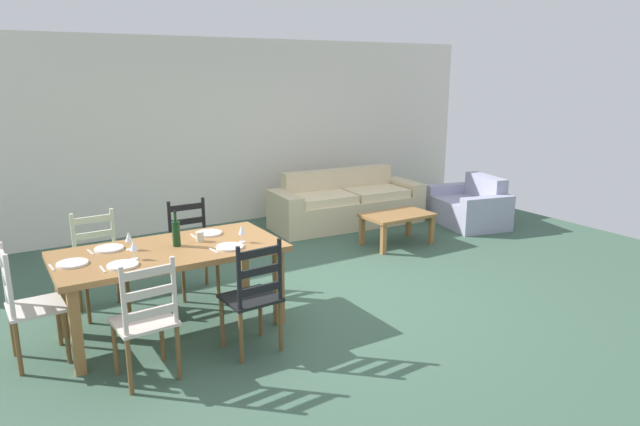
% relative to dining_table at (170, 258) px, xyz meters
% --- Properties ---
extents(ground_plane, '(9.60, 9.60, 0.02)m').
position_rel_dining_table_xyz_m(ground_plane, '(1.47, -0.05, -0.67)').
color(ground_plane, '#3C5B48').
extents(wall_far, '(9.60, 0.16, 2.70)m').
position_rel_dining_table_xyz_m(wall_far, '(1.47, 3.25, 0.69)').
color(wall_far, silver).
rests_on(wall_far, ground_plane).
extents(dining_table, '(1.90, 0.96, 0.75)m').
position_rel_dining_table_xyz_m(dining_table, '(0.00, 0.00, 0.00)').
color(dining_table, olive).
rests_on(dining_table, ground_plane).
extents(dining_chair_near_left, '(0.45, 0.43, 0.96)m').
position_rel_dining_table_xyz_m(dining_chair_near_left, '(-0.42, -0.74, -0.19)').
color(dining_chair_near_left, beige).
rests_on(dining_chair_near_left, ground_plane).
extents(dining_chair_near_right, '(0.44, 0.42, 0.96)m').
position_rel_dining_table_xyz_m(dining_chair_near_right, '(0.43, -0.75, -0.19)').
color(dining_chair_near_right, black).
rests_on(dining_chair_near_right, ground_plane).
extents(dining_chair_far_left, '(0.44, 0.42, 0.96)m').
position_rel_dining_table_xyz_m(dining_chair_far_left, '(-0.46, 0.75, -0.19)').
color(dining_chair_far_left, beige).
rests_on(dining_chair_far_left, ground_plane).
extents(dining_chair_far_right, '(0.42, 0.40, 0.96)m').
position_rel_dining_table_xyz_m(dining_chair_far_right, '(0.45, 0.76, -0.19)').
color(dining_chair_far_right, black).
rests_on(dining_chair_far_right, ground_plane).
extents(dining_chair_head_west, '(0.42, 0.44, 0.96)m').
position_rel_dining_table_xyz_m(dining_chair_head_west, '(-1.13, 0.01, -0.19)').
color(dining_chair_head_west, beige).
rests_on(dining_chair_head_west, ground_plane).
extents(dinner_plate_near_left, '(0.24, 0.24, 0.02)m').
position_rel_dining_table_xyz_m(dinner_plate_near_left, '(-0.45, -0.25, 0.10)').
color(dinner_plate_near_left, white).
rests_on(dinner_plate_near_left, dining_table).
extents(fork_near_left, '(0.02, 0.17, 0.01)m').
position_rel_dining_table_xyz_m(fork_near_left, '(-0.60, -0.25, 0.09)').
color(fork_near_left, silver).
rests_on(fork_near_left, dining_table).
extents(dinner_plate_near_right, '(0.24, 0.24, 0.02)m').
position_rel_dining_table_xyz_m(dinner_plate_near_right, '(0.45, -0.25, 0.10)').
color(dinner_plate_near_right, white).
rests_on(dinner_plate_near_right, dining_table).
extents(fork_near_right, '(0.03, 0.17, 0.01)m').
position_rel_dining_table_xyz_m(fork_near_right, '(0.30, -0.25, 0.09)').
color(fork_near_right, silver).
rests_on(fork_near_right, dining_table).
extents(dinner_plate_far_left, '(0.24, 0.24, 0.02)m').
position_rel_dining_table_xyz_m(dinner_plate_far_left, '(-0.45, 0.25, 0.10)').
color(dinner_plate_far_left, white).
rests_on(dinner_plate_far_left, dining_table).
extents(fork_far_left, '(0.03, 0.17, 0.01)m').
position_rel_dining_table_xyz_m(fork_far_left, '(-0.60, 0.25, 0.09)').
color(fork_far_left, silver).
rests_on(fork_far_left, dining_table).
extents(dinner_plate_far_right, '(0.24, 0.24, 0.02)m').
position_rel_dining_table_xyz_m(dinner_plate_far_right, '(0.45, 0.25, 0.10)').
color(dinner_plate_far_right, white).
rests_on(dinner_plate_far_right, dining_table).
extents(fork_far_right, '(0.02, 0.17, 0.01)m').
position_rel_dining_table_xyz_m(fork_far_right, '(0.30, 0.25, 0.09)').
color(fork_far_right, silver).
rests_on(fork_far_right, dining_table).
extents(dinner_plate_head_west, '(0.24, 0.24, 0.02)m').
position_rel_dining_table_xyz_m(dinner_plate_head_west, '(-0.78, -0.00, 0.10)').
color(dinner_plate_head_west, white).
rests_on(dinner_plate_head_west, dining_table).
extents(fork_head_west, '(0.03, 0.17, 0.01)m').
position_rel_dining_table_xyz_m(fork_head_west, '(-0.93, -0.00, 0.09)').
color(fork_head_west, silver).
rests_on(fork_head_west, dining_table).
extents(wine_bottle, '(0.07, 0.07, 0.32)m').
position_rel_dining_table_xyz_m(wine_bottle, '(0.08, 0.04, 0.20)').
color(wine_bottle, '#143819').
rests_on(wine_bottle, dining_table).
extents(wine_glass_near_left, '(0.06, 0.06, 0.16)m').
position_rel_dining_table_xyz_m(wine_glass_near_left, '(-0.33, -0.13, 0.20)').
color(wine_glass_near_left, white).
rests_on(wine_glass_near_left, dining_table).
extents(wine_glass_near_right, '(0.06, 0.06, 0.16)m').
position_rel_dining_table_xyz_m(wine_glass_near_right, '(0.61, -0.15, 0.20)').
color(wine_glass_near_right, white).
rests_on(wine_glass_near_right, dining_table).
extents(wine_glass_far_left, '(0.06, 0.06, 0.16)m').
position_rel_dining_table_xyz_m(wine_glass_far_left, '(-0.30, 0.15, 0.20)').
color(wine_glass_far_left, white).
rests_on(wine_glass_far_left, dining_table).
extents(coffee_cup_primary, '(0.07, 0.07, 0.09)m').
position_rel_dining_table_xyz_m(coffee_cup_primary, '(0.30, 0.07, 0.13)').
color(coffee_cup_primary, beige).
rests_on(coffee_cup_primary, dining_table).
extents(couch, '(2.33, 0.96, 0.80)m').
position_rel_dining_table_xyz_m(couch, '(3.30, 2.17, -0.37)').
color(couch, beige).
rests_on(couch, ground_plane).
extents(coffee_table, '(0.90, 0.56, 0.42)m').
position_rel_dining_table_xyz_m(coffee_table, '(3.30, 0.95, -0.31)').
color(coffee_table, olive).
rests_on(coffee_table, ground_plane).
extents(armchair_upholstered, '(1.03, 1.31, 0.72)m').
position_rel_dining_table_xyz_m(armchair_upholstered, '(4.91, 1.19, -0.41)').
color(armchair_upholstered, '#9D9FB9').
rests_on(armchair_upholstered, ground_plane).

